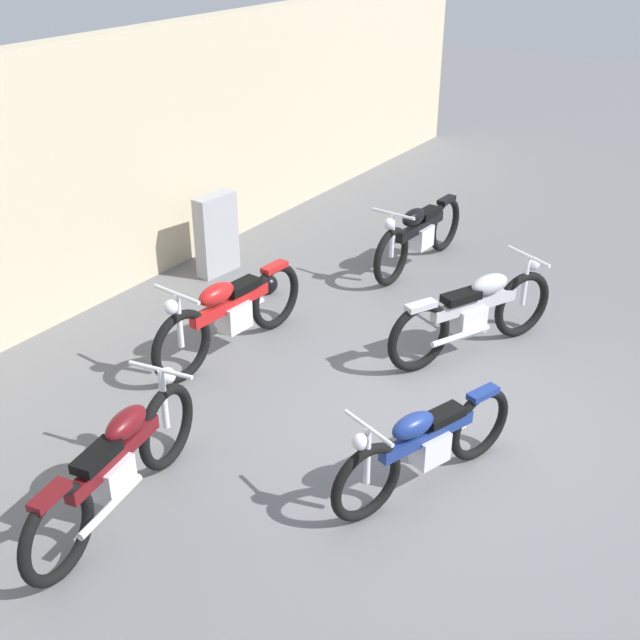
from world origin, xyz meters
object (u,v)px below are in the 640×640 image
at_px(motorcycle_silver, 475,312).
at_px(motorcycle_blue, 425,445).
at_px(helmet, 268,284).
at_px(motorcycle_red, 229,313).
at_px(motorcycle_black, 419,234).
at_px(stone_marker, 217,234).
at_px(motorcycle_maroon, 118,465).

distance_m(motorcycle_silver, motorcycle_blue, 2.31).
relative_size(helmet, motorcycle_red, 0.11).
height_order(motorcycle_red, motorcycle_blue, motorcycle_red).
xyz_separation_m(helmet, motorcycle_blue, (-2.18, -3.21, 0.29)).
xyz_separation_m(helmet, motorcycle_black, (1.71, -1.15, 0.33)).
bearing_deg(motorcycle_silver, helmet, 116.72).
bearing_deg(stone_marker, motorcycle_blue, -119.52).
bearing_deg(motorcycle_maroon, motorcycle_blue, -59.36).
distance_m(motorcycle_silver, motorcycle_black, 2.23).
distance_m(helmet, motorcycle_red, 1.50).
bearing_deg(motorcycle_red, motorcycle_maroon, 24.40).
xyz_separation_m(motorcycle_red, motorcycle_blue, (-0.82, -2.67, -0.05)).
bearing_deg(helmet, motorcycle_maroon, -159.44).
relative_size(motorcycle_black, motorcycle_maroon, 1.01).
relative_size(motorcycle_maroon, motorcycle_red, 0.97).
height_order(helmet, motorcycle_black, motorcycle_black).
bearing_deg(motorcycle_blue, motorcycle_red, -87.75).
height_order(motorcycle_silver, motorcycle_blue, motorcycle_silver).
height_order(motorcycle_black, motorcycle_red, motorcycle_red).
relative_size(helmet, motorcycle_maroon, 0.12).
relative_size(helmet, motorcycle_blue, 0.13).
xyz_separation_m(stone_marker, motorcycle_maroon, (-3.89, -2.30, -0.06)).
bearing_deg(stone_marker, motorcycle_black, -52.56).
distance_m(helmet, motorcycle_maroon, 4.01).
distance_m(stone_marker, motorcycle_silver, 3.54).
bearing_deg(motorcycle_black, motorcycle_blue, 30.73).
height_order(motorcycle_maroon, motorcycle_red, motorcycle_red).
distance_m(motorcycle_black, motorcycle_red, 3.13).
xyz_separation_m(motorcycle_silver, motorcycle_red, (-1.42, 2.11, 0.00)).
xyz_separation_m(stone_marker, motorcycle_black, (1.57, -2.05, -0.06)).
bearing_deg(motorcycle_black, helmet, -31.01).
distance_m(motorcycle_maroon, motorcycle_red, 2.54).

